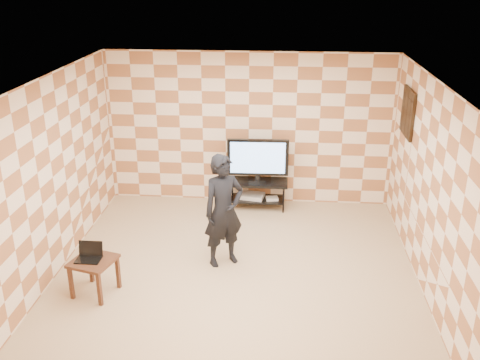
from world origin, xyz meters
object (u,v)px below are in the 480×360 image
at_px(tv_stand, 257,188).
at_px(side_table, 94,266).
at_px(tv, 258,158).
at_px(person, 224,211).

xyz_separation_m(tv_stand, side_table, (-1.98, -2.87, 0.04)).
distance_m(tv, person, 1.98).
relative_size(tv, side_table, 1.68).
bearing_deg(tv, tv_stand, 88.30).
bearing_deg(tv, person, -101.13).
relative_size(tv_stand, side_table, 1.67).
xyz_separation_m(tv_stand, person, (-0.38, -1.94, 0.46)).
bearing_deg(side_table, tv, 55.38).
bearing_deg(person, side_table, 178.19).
distance_m(tv, side_table, 3.52).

